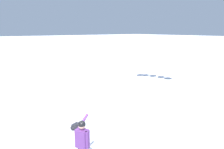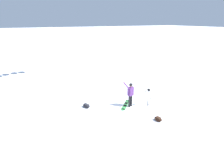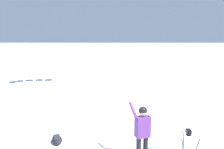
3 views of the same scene
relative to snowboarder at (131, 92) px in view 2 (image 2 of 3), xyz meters
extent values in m
plane|color=white|center=(-0.56, 0.03, -1.08)|extent=(300.00, 300.00, 0.00)
cylinder|color=black|center=(-0.10, -0.05, -0.65)|extent=(0.14, 0.14, 0.85)
cylinder|color=black|center=(0.11, 0.03, -0.65)|extent=(0.14, 0.14, 0.85)
cube|color=#592D72|center=(0.00, -0.01, 0.08)|extent=(0.46, 0.38, 0.60)
sphere|color=tan|center=(0.00, -0.01, 0.52)|extent=(0.23, 0.23, 0.23)
sphere|color=black|center=(0.00, -0.01, 0.55)|extent=(0.24, 0.24, 0.24)
cylinder|color=#592D72|center=(-0.25, 0.17, 0.49)|extent=(0.27, 0.54, 0.42)
cylinder|color=#592D72|center=(0.20, 0.04, 0.08)|extent=(0.09, 0.09, 0.60)
cube|color=#3F994C|center=(-0.19, 0.31, -1.07)|extent=(1.24, 1.26, 0.02)
cylinder|color=#3F994C|center=(-0.71, -0.22, -1.07)|extent=(0.29, 0.29, 0.02)
cylinder|color=#3F994C|center=(0.33, 0.83, -1.07)|extent=(0.29, 0.29, 0.02)
cube|color=black|center=(-0.34, 0.15, -1.02)|extent=(0.24, 0.24, 0.08)
cube|color=black|center=(-0.04, 0.46, -1.02)|extent=(0.24, 0.24, 0.08)
ellipsoid|color=black|center=(0.47, -2.40, -0.95)|extent=(0.44, 0.56, 0.24)
cube|color=#402618|center=(0.47, -2.40, -0.87)|extent=(0.27, 0.34, 0.08)
cylinder|color=#262628|center=(1.10, -0.42, -0.50)|extent=(0.08, 0.32, 1.16)
cylinder|color=#262628|center=(1.01, -0.67, -0.50)|extent=(0.26, 0.23, 1.16)
cylinder|color=#262628|center=(1.24, -0.66, -0.50)|extent=(0.27, 0.22, 1.16)
cube|color=black|center=(1.12, -0.57, 0.11)|extent=(0.10, 0.10, 0.06)
cube|color=black|center=(1.12, -0.57, 0.19)|extent=(0.12, 0.16, 0.10)
ellipsoid|color=black|center=(-2.82, 1.27, -0.95)|extent=(0.54, 0.69, 0.25)
cube|color=#2C2C33|center=(-2.82, 1.27, -0.86)|extent=(0.33, 0.42, 0.08)
camera|label=1|loc=(5.37, -3.06, 3.42)|focal=34.20mm
camera|label=2|loc=(-6.43, -9.71, 4.82)|focal=28.82mm
camera|label=3|loc=(-0.76, -6.14, 2.59)|focal=36.27mm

